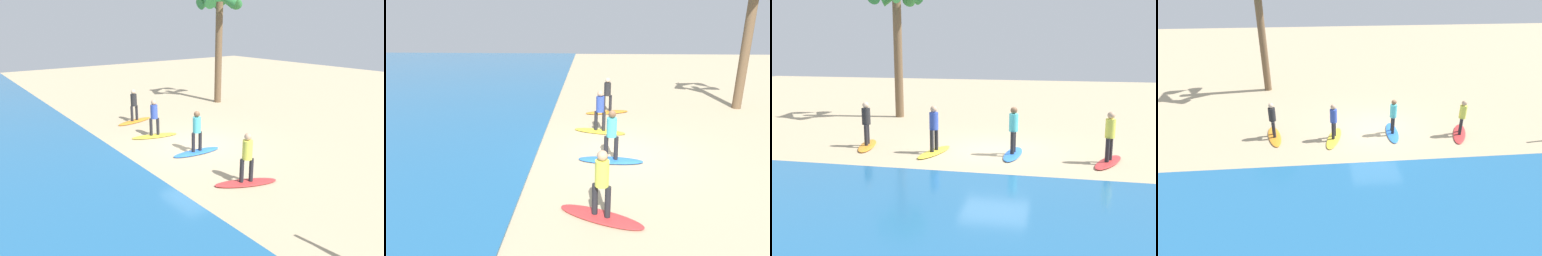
# 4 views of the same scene
# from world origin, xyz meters

# --- Properties ---
(ground_plane) EXTENTS (60.00, 60.00, 0.00)m
(ground_plane) POSITION_xyz_m (0.00, 0.00, 0.00)
(ground_plane) COLOR tan
(surfboard_red) EXTENTS (1.35, 2.15, 0.09)m
(surfboard_red) POSITION_xyz_m (-3.86, 0.90, 0.04)
(surfboard_red) COLOR red
(surfboard_red) RESTS_ON ground
(surfer_red) EXTENTS (0.32, 0.43, 1.64)m
(surfer_red) POSITION_xyz_m (-3.86, 0.90, 1.04)
(surfer_red) COLOR #232328
(surfer_red) RESTS_ON surfboard_red
(surfboard_blue) EXTENTS (0.72, 2.14, 0.09)m
(surfboard_blue) POSITION_xyz_m (-0.68, 0.50, 0.04)
(surfboard_blue) COLOR blue
(surfboard_blue) RESTS_ON ground
(surfer_blue) EXTENTS (0.32, 0.46, 1.64)m
(surfer_blue) POSITION_xyz_m (-0.68, 0.50, 1.04)
(surfer_blue) COLOR #232328
(surfer_blue) RESTS_ON surfboard_blue
(surfboard_yellow) EXTENTS (1.06, 2.17, 0.09)m
(surfboard_yellow) POSITION_xyz_m (2.12, 0.79, 0.04)
(surfboard_yellow) COLOR yellow
(surfboard_yellow) RESTS_ON ground
(surfer_yellow) EXTENTS (0.32, 0.45, 1.64)m
(surfer_yellow) POSITION_xyz_m (2.12, 0.79, 1.04)
(surfer_yellow) COLOR #232328
(surfer_yellow) RESTS_ON surfboard_yellow
(surfboard_orange) EXTENTS (1.03, 2.17, 0.09)m
(surfboard_orange) POSITION_xyz_m (4.89, 0.37, 0.04)
(surfboard_orange) COLOR orange
(surfboard_orange) RESTS_ON ground
(surfer_orange) EXTENTS (0.32, 0.45, 1.64)m
(surfer_orange) POSITION_xyz_m (4.89, 0.37, 1.04)
(surfer_orange) COLOR #232328
(surfer_orange) RESTS_ON surfboard_orange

